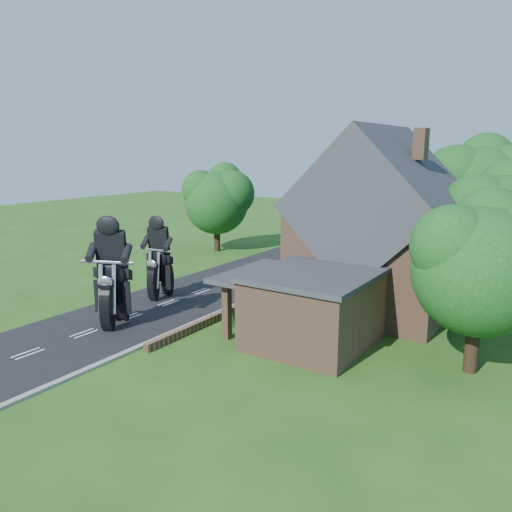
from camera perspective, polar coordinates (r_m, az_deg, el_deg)
The scene contains 19 objects.
ground at distance 30.13m, azimuth -9.98°, elevation -5.33°, with size 120.00×120.00×0.00m, color #234E15.
road at distance 30.13m, azimuth -9.98°, elevation -5.31°, with size 7.00×80.00×0.02m, color black.
kerb at distance 27.83m, azimuth -4.48°, elevation -6.53°, with size 0.30×80.00×0.12m, color gray.
garden_wall at distance 31.35m, azimuth 2.10°, elevation -4.08°, with size 0.30×22.00×0.40m, color brown.
house at distance 28.71m, azimuth 13.83°, elevation 2.55°, with size 9.54×8.64×10.24m.
annex at distance 23.45m, azimuth 6.34°, elevation -5.75°, with size 7.05×5.94×3.44m.
tree_annex_side at distance 21.42m, azimuth 25.22°, elevation -0.46°, with size 5.64×5.20×7.48m.
tree_house_right at distance 29.75m, azimuth 26.91°, elevation 3.56°, with size 6.51×6.00×8.40m.
tree_behind_house at distance 37.40m, azimuth 24.74°, elevation 6.85°, with size 7.81×7.20×10.08m.
tree_behind_left at distance 39.77m, azimuth 16.29°, elevation 7.00°, with size 6.94×6.40×9.16m.
tree_far_road at distance 44.16m, azimuth -4.07°, elevation 6.74°, with size 6.08×5.60×7.84m.
shrub_a at distance 25.97m, azimuth -2.98°, elevation -6.74°, with size 0.90×0.90×1.10m, color #103515.
shrub_b at distance 27.91m, azimuth 0.09°, elevation -5.37°, with size 0.90×0.90×1.10m, color #103515.
shrub_c at distance 29.94m, azimuth 2.74°, elevation -4.17°, with size 0.90×0.90×1.10m, color #103515.
shrub_d at distance 34.18m, azimuth 7.05°, elevation -2.19°, with size 0.90×0.90×1.10m, color #103515.
shrub_e at distance 36.38m, azimuth 8.82°, elevation -1.38°, with size 0.90×0.90×1.10m, color #103515.
shrub_f at distance 38.61m, azimuth 10.39°, elevation -0.65°, with size 0.90×0.90×1.10m, color #103515.
motorcycle_lead at distance 26.71m, azimuth -15.82°, elevation -5.96°, with size 0.47×1.85×1.72m, color black, non-canonical shape.
motorcycle_follow at distance 31.02m, azimuth -10.85°, elevation -3.39°, with size 0.42×1.64×1.53m, color black, non-canonical shape.
Camera 1 is at (19.99, -20.71, 8.91)m, focal length 35.00 mm.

